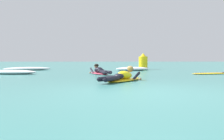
% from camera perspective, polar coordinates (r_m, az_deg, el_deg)
% --- Properties ---
extents(ground_plane, '(120.00, 120.00, 0.00)m').
position_cam_1_polar(ground_plane, '(15.56, 1.19, -0.24)').
color(ground_plane, '#387A75').
extents(surfer_near, '(1.67, 2.26, 0.55)m').
position_cam_1_polar(surfer_near, '(8.40, 2.40, -1.55)').
color(surfer_near, yellow).
rests_on(surfer_near, ground).
extents(surfer_far, '(1.22, 2.44, 0.55)m').
position_cam_1_polar(surfer_far, '(12.38, -2.77, -0.29)').
color(surfer_far, '#E54C66').
rests_on(surfer_far, ground).
extents(drifting_surfboard, '(2.00, 0.97, 0.16)m').
position_cam_1_polar(drifting_surfboard, '(13.22, 20.90, -0.72)').
color(drifting_surfboard, yellow).
rests_on(drifting_surfboard, ground).
extents(whitewater_front, '(2.99, 1.70, 0.22)m').
position_cam_1_polar(whitewater_front, '(17.39, -18.22, 0.25)').
color(whitewater_front, white).
rests_on(whitewater_front, ground).
extents(whitewater_mid_right, '(2.42, 1.01, 0.21)m').
position_cam_1_polar(whitewater_mid_right, '(13.24, -21.28, -0.45)').
color(whitewater_mid_right, white).
rests_on(whitewater_mid_right, ground).
extents(whitewater_back, '(2.35, 1.41, 0.24)m').
position_cam_1_polar(whitewater_back, '(16.08, 4.58, 0.23)').
color(whitewater_back, white).
rests_on(whitewater_back, ground).
extents(channel_marker_buoy, '(0.65, 0.65, 1.15)m').
position_cam_1_polar(channel_marker_buoy, '(18.18, 6.92, 1.59)').
color(channel_marker_buoy, yellow).
rests_on(channel_marker_buoy, ground).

